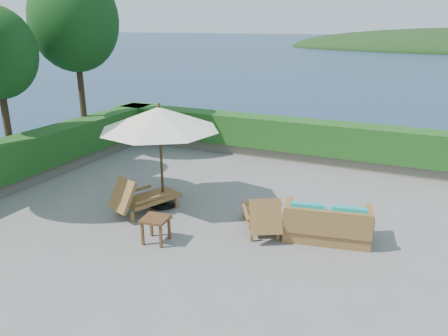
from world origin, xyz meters
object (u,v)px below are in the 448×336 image
at_px(wicker_loveseat, 327,225).
at_px(lounge_right, 262,215).
at_px(side_table, 155,222).
at_px(patio_umbrella, 159,120).
at_px(lounge_left, 142,197).

bearing_deg(wicker_loveseat, lounge_right, 178.29).
relative_size(lounge_right, side_table, 2.93).
height_order(patio_umbrella, lounge_right, patio_umbrella).
xyz_separation_m(patio_umbrella, lounge_right, (2.73, -0.35, -1.80)).
height_order(lounge_left, wicker_loveseat, lounge_left).
xyz_separation_m(lounge_left, wicker_loveseat, (4.29, 0.48, -0.06)).
height_order(lounge_left, lounge_right, lounge_left).
distance_m(patio_umbrella, side_table, 2.60).
bearing_deg(patio_umbrella, lounge_right, -7.24).
relative_size(lounge_left, lounge_right, 1.06).
bearing_deg(side_table, wicker_loveseat, 26.35).
relative_size(patio_umbrella, side_table, 5.81).
distance_m(lounge_right, side_table, 2.28).
bearing_deg(lounge_right, wicker_loveseat, -20.90).
bearing_deg(lounge_left, wicker_loveseat, 28.32).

